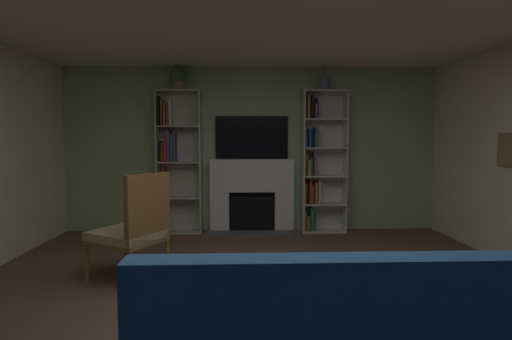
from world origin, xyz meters
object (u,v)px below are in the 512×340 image
Objects in this scene: fireplace at (252,194)px; tv at (252,138)px; potted_plant at (178,77)px; bookshelf_left at (175,160)px; bookshelf_right at (318,163)px; armchair at (134,228)px; vase_with_flowers at (325,83)px.

tv is at bearing 90.00° from fireplace.
potted_plant is at bearing -173.80° from tv.
fireplace is 1.29m from bookshelf_left.
bookshelf_right is (1.02, -0.09, -0.40)m from tv.
armchair is at bearing -119.00° from tv.
tv is 1.10m from bookshelf_right.
vase_with_flowers reaches higher than bookshelf_left.
fireplace is 2.09m from potted_plant.
bookshelf_right is at bearing 0.94° from potted_plant.
potted_plant is (0.08, -0.05, 1.25)m from bookshelf_left.
bookshelf_right is at bearing 157.07° from vase_with_flowers.
bookshelf_left is at bearing 178.80° from vase_with_flowers.
fireplace is at bearing -90.00° from tv.
potted_plant is at bearing -177.21° from fireplace.
fireplace is at bearing 60.27° from armchair.
vase_with_flowers is at bearing -0.02° from potted_plant.
armchair is (-2.26, -2.14, -0.52)m from bookshelf_right.
bookshelf_right is (1.02, -0.02, 0.47)m from fireplace.
bookshelf_right is at bearing -1.07° from fireplace.
tv is 3.12× the size of vase_with_flowers.
potted_plant is 0.32× the size of armchair.
potted_plant reaches higher than tv.
potted_plant is (-2.12, -0.03, 1.30)m from bookshelf_right.
potted_plant is at bearing -32.04° from bookshelf_left.
vase_with_flowers is 3.60m from armchair.
armchair is (-1.24, -2.16, -0.04)m from fireplace.
tv is 0.52× the size of bookshelf_left.
vase_with_flowers reaches higher than potted_plant.
bookshelf_left reaches higher than armchair.
bookshelf_left is (-1.18, -0.01, 0.53)m from fireplace.
bookshelf_left is at bearing 179.68° from bookshelf_right.
armchair is at bearing -137.97° from vase_with_flowers.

